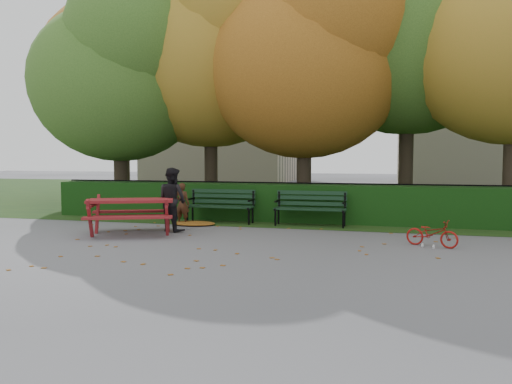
% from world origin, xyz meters
% --- Properties ---
extents(ground, '(90.00, 90.00, 0.00)m').
position_xyz_m(ground, '(0.00, 0.00, 0.00)').
color(ground, slate).
rests_on(ground, ground).
extents(grass_strip, '(90.00, 90.00, 0.00)m').
position_xyz_m(grass_strip, '(0.00, 14.00, 0.01)').
color(grass_strip, '#183412').
rests_on(grass_strip, ground).
extents(building_left, '(10.00, 7.00, 15.00)m').
position_xyz_m(building_left, '(-9.00, 26.00, 7.50)').
color(building_left, '#BFB199').
rests_on(building_left, ground).
extents(building_right, '(9.00, 6.00, 12.00)m').
position_xyz_m(building_right, '(8.00, 28.00, 6.00)').
color(building_right, '#BFB199').
rests_on(building_right, ground).
extents(hedge, '(13.00, 0.90, 1.00)m').
position_xyz_m(hedge, '(0.00, 4.50, 0.50)').
color(hedge, black).
rests_on(hedge, ground).
extents(iron_fence, '(14.00, 0.04, 1.02)m').
position_xyz_m(iron_fence, '(0.00, 5.30, 0.54)').
color(iron_fence, black).
rests_on(iron_fence, ground).
extents(tree_a, '(5.88, 5.60, 7.48)m').
position_xyz_m(tree_a, '(-5.19, 5.58, 4.52)').
color(tree_a, black).
rests_on(tree_a, ground).
extents(tree_b, '(6.72, 6.40, 8.79)m').
position_xyz_m(tree_b, '(-2.44, 6.75, 5.40)').
color(tree_b, black).
rests_on(tree_b, ground).
extents(tree_c, '(6.30, 6.00, 8.00)m').
position_xyz_m(tree_c, '(0.83, 5.96, 4.82)').
color(tree_c, black).
rests_on(tree_c, ground).
extents(tree_d, '(7.14, 6.80, 9.58)m').
position_xyz_m(tree_d, '(3.88, 7.23, 5.98)').
color(tree_d, black).
rests_on(tree_d, ground).
extents(tree_f, '(6.93, 6.60, 9.19)m').
position_xyz_m(tree_f, '(-7.13, 9.24, 5.69)').
color(tree_f, black).
rests_on(tree_f, ground).
extents(bench_left, '(1.80, 0.57, 0.88)m').
position_xyz_m(bench_left, '(-1.30, 3.70, 0.52)').
color(bench_left, black).
rests_on(bench_left, ground).
extents(bench_right, '(1.80, 0.57, 0.88)m').
position_xyz_m(bench_right, '(1.10, 3.70, 0.52)').
color(bench_right, black).
rests_on(bench_right, ground).
extents(picnic_table, '(2.31, 2.12, 0.91)m').
position_xyz_m(picnic_table, '(-2.58, 1.23, 0.62)').
color(picnic_table, maroon).
rests_on(picnic_table, ground).
extents(leaf_pile, '(1.34, 1.09, 0.08)m').
position_xyz_m(leaf_pile, '(-1.84, 3.08, 0.04)').
color(leaf_pile, '#672D0F').
rests_on(leaf_pile, ground).
extents(leaf_scatter, '(9.00, 5.70, 0.01)m').
position_xyz_m(leaf_scatter, '(0.00, 0.30, 0.01)').
color(leaf_scatter, '#672D0F').
rests_on(leaf_scatter, ground).
extents(child, '(0.40, 0.27, 1.08)m').
position_xyz_m(child, '(-2.14, 3.07, 0.54)').
color(child, '#3F2314').
rests_on(child, ground).
extents(adult, '(0.90, 0.82, 1.50)m').
position_xyz_m(adult, '(-1.89, 1.93, 0.75)').
color(adult, black).
rests_on(adult, ground).
extents(bicycle, '(1.07, 0.71, 0.53)m').
position_xyz_m(bicycle, '(3.85, 1.36, 0.26)').
color(bicycle, maroon).
rests_on(bicycle, ground).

